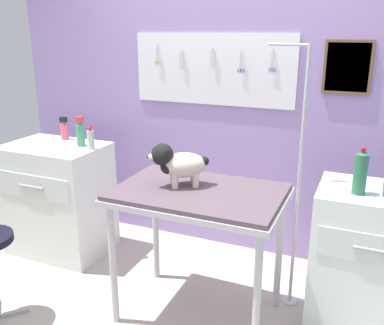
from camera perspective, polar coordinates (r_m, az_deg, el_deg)
rear_wall_panel at (r=3.50m, az=5.36°, el=6.44°), size 4.00×0.09×2.30m
grooming_table at (r=2.63m, az=0.90°, el=-5.45°), size 1.04×0.69×0.88m
grooming_arm at (r=2.83m, az=13.85°, el=-3.92°), size 0.30×0.11×1.74m
dog at (r=2.62m, az=-1.95°, el=-0.10°), size 0.36×0.29×0.28m
counter_left at (r=3.76m, az=-17.44°, el=-4.60°), size 0.80×0.58×0.93m
cabinet_right at (r=2.93m, az=22.65°, el=-11.83°), size 0.68×0.54×0.90m
detangler_spray at (r=3.40m, az=-13.42°, el=3.03°), size 0.05×0.05×0.19m
shampoo_bottle at (r=3.77m, az=-16.75°, el=4.21°), size 0.06×0.06×0.19m
pump_bottle_white at (r=3.51m, az=-14.74°, el=3.80°), size 0.07×0.07×0.24m
soda_bottle at (r=2.63m, az=21.64°, el=-1.27°), size 0.08×0.08×0.28m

